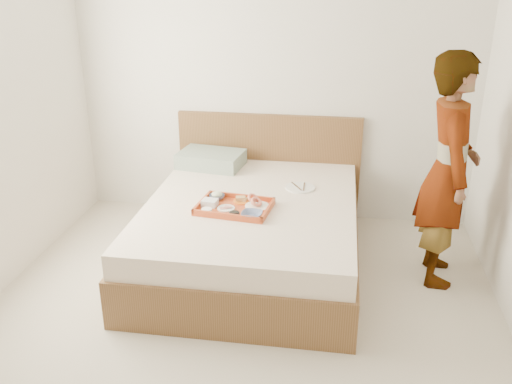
{
  "coord_description": "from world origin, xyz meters",
  "views": [
    {
      "loc": [
        0.59,
        -2.79,
        2.19
      ],
      "look_at": [
        0.02,
        0.9,
        0.65
      ],
      "focal_mm": 39.05,
      "sensor_mm": 36.0,
      "label": 1
    }
  ],
  "objects_px": {
    "bed": "(252,233)",
    "dinner_plate": "(300,188)",
    "person": "(448,171)",
    "tray": "(234,206)"
  },
  "relations": [
    {
      "from": "tray",
      "to": "person",
      "type": "height_order",
      "value": "person"
    },
    {
      "from": "bed",
      "to": "dinner_plate",
      "type": "distance_m",
      "value": 0.54
    },
    {
      "from": "bed",
      "to": "tray",
      "type": "xyz_separation_m",
      "value": [
        -0.1,
        -0.17,
        0.29
      ]
    },
    {
      "from": "dinner_plate",
      "to": "person",
      "type": "bearing_deg",
      "value": -14.77
    },
    {
      "from": "tray",
      "to": "dinner_plate",
      "type": "distance_m",
      "value": 0.65
    },
    {
      "from": "tray",
      "to": "person",
      "type": "distance_m",
      "value": 1.53
    },
    {
      "from": "dinner_plate",
      "to": "person",
      "type": "height_order",
      "value": "person"
    },
    {
      "from": "tray",
      "to": "dinner_plate",
      "type": "bearing_deg",
      "value": 54.62
    },
    {
      "from": "bed",
      "to": "dinner_plate",
      "type": "xyz_separation_m",
      "value": [
        0.34,
        0.32,
        0.27
      ]
    },
    {
      "from": "bed",
      "to": "tray",
      "type": "distance_m",
      "value": 0.35
    }
  ]
}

